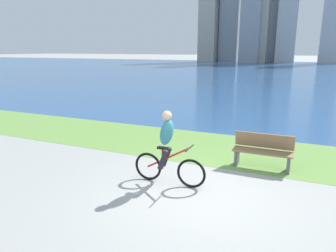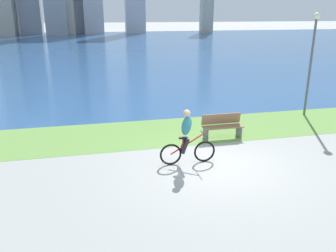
# 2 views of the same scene
# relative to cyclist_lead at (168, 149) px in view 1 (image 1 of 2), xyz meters

# --- Properties ---
(ground_plane) EXTENTS (300.00, 300.00, 0.00)m
(ground_plane) POSITION_rel_cyclist_lead_xyz_m (0.85, -0.27, -0.84)
(ground_plane) COLOR #9E9E99
(grass_strip_bayside) EXTENTS (120.00, 3.26, 0.01)m
(grass_strip_bayside) POSITION_rel_cyclist_lead_xyz_m (0.85, 3.00, -0.84)
(grass_strip_bayside) COLOR #6B9947
(grass_strip_bayside) RESTS_ON ground
(bay_water_surface) EXTENTS (300.00, 70.45, 0.00)m
(bay_water_surface) POSITION_rel_cyclist_lead_xyz_m (0.85, 39.86, -0.84)
(bay_water_surface) COLOR #2D568C
(bay_water_surface) RESTS_ON ground
(cyclist_lead) EXTENTS (1.75, 0.52, 1.72)m
(cyclist_lead) POSITION_rel_cyclist_lead_xyz_m (0.00, 0.00, 0.00)
(cyclist_lead) COLOR black
(cyclist_lead) RESTS_ON ground
(bench_near_path) EXTENTS (1.50, 0.47, 0.90)m
(bench_near_path) POSITION_rel_cyclist_lead_xyz_m (1.89, 1.90, -0.39)
(bench_near_path) COLOR olive
(bench_near_path) RESTS_ON ground
(city_skyline_far_shore) EXTENTS (44.91, 9.10, 27.08)m
(city_skyline_far_shore) POSITION_rel_cyclist_lead_xyz_m (-6.02, 68.05, 9.78)
(city_skyline_far_shore) COLOR #ADA899
(city_skyline_far_shore) RESTS_ON ground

